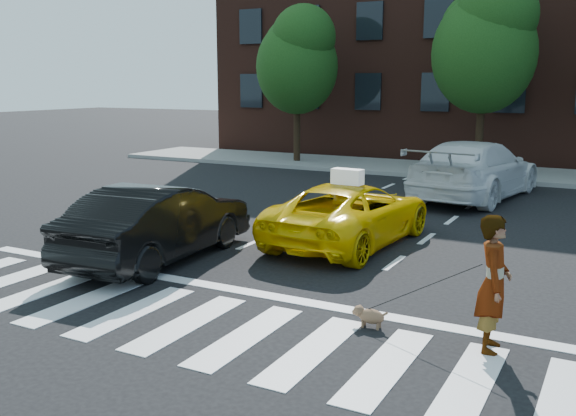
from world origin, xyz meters
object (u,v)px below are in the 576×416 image
Objects in this scene: tree_mid at (486,41)px; white_suv at (475,170)px; woman at (494,284)px; black_sedan at (159,222)px; tree_left at (298,57)px; dog at (369,315)px; taxi at (350,213)px.

white_suv is at bearing -79.71° from tree_mid.
black_sedan is at bearing 69.37° from woman.
dog is at bearing -59.65° from tree_left.
tree_mid reaches higher than taxi.
tree_left is at bearing -54.51° from taxi.
tree_mid is 1.57× the size of black_sedan.
white_suv reaches higher than black_sedan.
black_sedan is (4.45, -14.50, -3.70)m from tree_left.
white_suv is 11.25× the size of dog.
dog is at bearing 160.22° from black_sedan.
taxi is 5.77m from woman.
taxi is 4.04m from black_sedan.
woman is at bearing 110.79° from white_suv.
white_suv is at bearing -29.68° from tree_left.
dog is (9.31, -15.90, -4.27)m from tree_left.
black_sedan is 8.57× the size of dog.
dog is (2.10, -4.36, -0.48)m from taxi.
taxi is at bearing -91.45° from tree_mid.
tree_left is 3.65× the size of woman.
dog is (0.94, -11.13, -0.69)m from white_suv.
taxi is 1.04× the size of black_sedan.
taxi is (-0.29, -11.54, -4.20)m from tree_mid.
tree_left is at bearing -76.60° from black_sedan.
tree_left is at bearing 26.11° from woman.
tree_mid reaches higher than white_suv.
white_suv is at bearing 90.98° from dog.
tree_mid is 16.67m from dog.
black_sedan is at bearing -72.92° from tree_left.
tree_mid is 16.75m from woman.
taxi is 2.65× the size of woman.
tree_left is 15.61m from black_sedan.
tree_mid reaches higher than tree_left.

